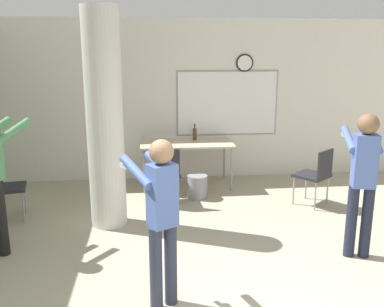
{
  "coord_description": "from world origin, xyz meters",
  "views": [
    {
      "loc": [
        -0.77,
        -2.49,
        2.27
      ],
      "look_at": [
        -0.25,
        2.63,
        1.02
      ],
      "focal_mm": 40.0,
      "sensor_mm": 36.0,
      "label": 1
    }
  ],
  "objects_px": {
    "bottle_on_table": "(195,134)",
    "chair_mid_room": "(316,173)",
    "person_playing_side": "(363,174)",
    "folding_table": "(186,145)",
    "chair_by_left_wall": "(2,184)",
    "chair_table_left": "(165,171)",
    "person_playing_front": "(161,211)"
  },
  "relations": [
    {
      "from": "chair_mid_room",
      "to": "folding_table",
      "type": "bearing_deg",
      "value": 147.96
    },
    {
      "from": "folding_table",
      "to": "chair_table_left",
      "type": "relative_size",
      "value": 1.77
    },
    {
      "from": "bottle_on_table",
      "to": "chair_mid_room",
      "type": "xyz_separation_m",
      "value": [
        1.66,
        -1.32,
        -0.36
      ]
    },
    {
      "from": "folding_table",
      "to": "chair_mid_room",
      "type": "distance_m",
      "value": 2.16
    },
    {
      "from": "folding_table",
      "to": "person_playing_front",
      "type": "xyz_separation_m",
      "value": [
        -0.53,
        -3.48,
        0.2
      ]
    },
    {
      "from": "chair_table_left",
      "to": "person_playing_side",
      "type": "height_order",
      "value": "person_playing_side"
    },
    {
      "from": "folding_table",
      "to": "chair_by_left_wall",
      "type": "bearing_deg",
      "value": -154.41
    },
    {
      "from": "chair_by_left_wall",
      "to": "chair_table_left",
      "type": "height_order",
      "value": "same"
    },
    {
      "from": "chair_mid_room",
      "to": "person_playing_side",
      "type": "relative_size",
      "value": 0.54
    },
    {
      "from": "person_playing_side",
      "to": "bottle_on_table",
      "type": "bearing_deg",
      "value": 117.67
    },
    {
      "from": "chair_mid_room",
      "to": "chair_by_left_wall",
      "type": "bearing_deg",
      "value": -178.58
    },
    {
      "from": "person_playing_side",
      "to": "chair_table_left",
      "type": "bearing_deg",
      "value": 137.64
    },
    {
      "from": "person_playing_front",
      "to": "chair_mid_room",
      "type": "bearing_deg",
      "value": 44.91
    },
    {
      "from": "folding_table",
      "to": "chair_by_left_wall",
      "type": "height_order",
      "value": "chair_by_left_wall"
    },
    {
      "from": "bottle_on_table",
      "to": "chair_table_left",
      "type": "bearing_deg",
      "value": -118.3
    },
    {
      "from": "chair_mid_room",
      "to": "person_playing_side",
      "type": "xyz_separation_m",
      "value": [
        -0.13,
        -1.59,
        0.45
      ]
    },
    {
      "from": "chair_by_left_wall",
      "to": "person_playing_front",
      "type": "xyz_separation_m",
      "value": [
        2.08,
        -2.23,
        0.4
      ]
    },
    {
      "from": "person_playing_front",
      "to": "person_playing_side",
      "type": "xyz_separation_m",
      "value": [
        2.22,
        0.75,
        0.04
      ]
    },
    {
      "from": "person_playing_side",
      "to": "folding_table",
      "type": "bearing_deg",
      "value": 121.7
    },
    {
      "from": "bottle_on_table",
      "to": "chair_by_left_wall",
      "type": "xyz_separation_m",
      "value": [
        -2.77,
        -1.43,
        -0.36
      ]
    },
    {
      "from": "chair_by_left_wall",
      "to": "person_playing_front",
      "type": "relative_size",
      "value": 0.56
    },
    {
      "from": "bottle_on_table",
      "to": "chair_by_left_wall",
      "type": "relative_size",
      "value": 0.32
    },
    {
      "from": "folding_table",
      "to": "person_playing_front",
      "type": "distance_m",
      "value": 3.53
    },
    {
      "from": "bottle_on_table",
      "to": "chair_table_left",
      "type": "xyz_separation_m",
      "value": [
        -0.55,
        -1.02,
        -0.36
      ]
    },
    {
      "from": "bottle_on_table",
      "to": "folding_table",
      "type": "bearing_deg",
      "value": -131.23
    },
    {
      "from": "chair_mid_room",
      "to": "chair_table_left",
      "type": "bearing_deg",
      "value": 172.2
    },
    {
      "from": "chair_table_left",
      "to": "chair_mid_room",
      "type": "distance_m",
      "value": 2.23
    },
    {
      "from": "folding_table",
      "to": "person_playing_front",
      "type": "height_order",
      "value": "person_playing_front"
    },
    {
      "from": "folding_table",
      "to": "person_playing_front",
      "type": "bearing_deg",
      "value": -98.66
    },
    {
      "from": "bottle_on_table",
      "to": "chair_mid_room",
      "type": "distance_m",
      "value": 2.15
    },
    {
      "from": "chair_by_left_wall",
      "to": "person_playing_side",
      "type": "relative_size",
      "value": 0.54
    },
    {
      "from": "bottle_on_table",
      "to": "chair_table_left",
      "type": "distance_m",
      "value": 1.21
    }
  ]
}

